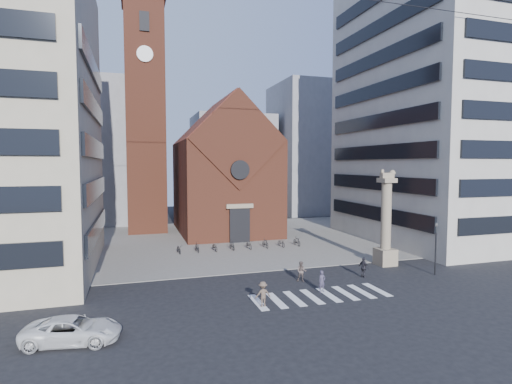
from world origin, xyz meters
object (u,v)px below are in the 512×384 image
Objects in this scene: pedestrian_1 at (302,271)px; pedestrian_2 at (364,267)px; pedestrian_0 at (322,281)px; scooter_0 at (179,249)px; white_car at (73,330)px; lion_column at (386,227)px; traffic_light at (436,247)px.

pedestrian_1 is 5.27m from pedestrian_2.
pedestrian_0 reaches higher than scooter_0.
white_car is 16.30m from pedestrian_0.
white_car is 21.62m from pedestrian_2.
scooter_0 is (-13.33, 13.05, -0.34)m from pedestrian_2.
pedestrian_2 is (5.26, -0.45, 0.03)m from pedestrian_1.
pedestrian_0 is 0.98× the size of pedestrian_1.
pedestrian_0 is at bearing 96.91° from pedestrian_2.
pedestrian_1 is at bearing -63.17° from scooter_0.
lion_column is at bearing 14.89° from pedestrian_0.
lion_column is 5.55× the size of pedestrian_0.
lion_column is at bearing 42.63° from pedestrian_1.
pedestrian_0 is 2.81m from pedestrian_1.
lion_column reaches higher than pedestrian_2.
traffic_light is 11.54m from pedestrian_1.
white_car is 2.92× the size of pedestrian_2.
pedestrian_0 is at bearing -67.86° from white_car.
pedestrian_2 reaches higher than white_car.
traffic_light is 2.62× the size of pedestrian_2.
white_car is 20.41m from scooter_0.
pedestrian_0 is at bearing -67.08° from scooter_0.
white_car is at bearing 177.23° from pedestrian_0.
pedestrian_0 reaches higher than white_car.
pedestrian_1 reaches higher than white_car.
lion_column is 26.57m from white_car.
traffic_light is 27.37m from white_car.
pedestrian_1 is (-9.35, -2.50, -2.66)m from lion_column.
white_car is at bearing -129.91° from pedestrian_1.
pedestrian_1 is 14.97m from scooter_0.
traffic_light reaches higher than pedestrian_1.
traffic_light is (1.99, -4.00, -1.17)m from lion_column.
pedestrian_1 is at bearing -58.26° from white_car.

